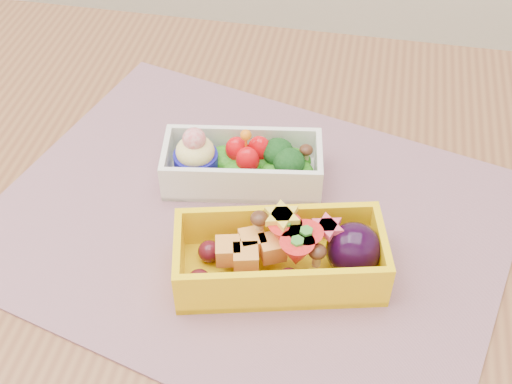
% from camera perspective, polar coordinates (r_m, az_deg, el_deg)
% --- Properties ---
extents(table, '(1.20, 0.80, 0.75)m').
position_cam_1_polar(table, '(0.74, -2.06, -9.19)').
color(table, brown).
rests_on(table, ground).
extents(placemat, '(0.58, 0.50, 0.00)m').
position_cam_1_polar(placemat, '(0.68, -0.70, -2.52)').
color(placemat, '#906369').
rests_on(placemat, table).
extents(bento_white, '(0.17, 0.10, 0.07)m').
position_cam_1_polar(bento_white, '(0.70, -1.23, 2.43)').
color(bento_white, silver).
rests_on(bento_white, placemat).
extents(bento_yellow, '(0.20, 0.13, 0.06)m').
position_cam_1_polar(bento_yellow, '(0.61, 2.46, -5.40)').
color(bento_yellow, yellow).
rests_on(bento_yellow, placemat).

